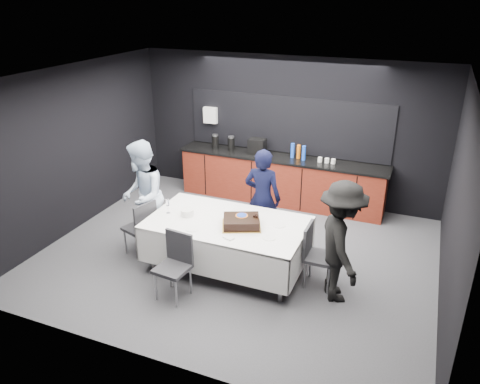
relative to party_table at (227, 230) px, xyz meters
The scene contains 18 objects.
ground 0.76m from the party_table, 90.00° to the left, with size 6.00×6.00×0.00m, color #47484D.
room_shell 1.28m from the party_table, 90.00° to the left, with size 6.04×5.04×2.82m.
kitchenette 2.62m from the party_table, 90.35° to the left, with size 4.10×0.64×2.05m.
party_table is the anchor object (origin of this frame).
cake_assembly 0.33m from the party_table, 11.45° to the right, with size 0.68×0.63×0.17m.
plate_stack 0.66m from the party_table, behind, with size 0.20×0.20×0.10m, color white.
loose_plate_near 0.56m from the party_table, 131.65° to the right, with size 0.19×0.19×0.01m, color white.
loose_plate_right_a 0.78m from the party_table, 13.01° to the left, with size 0.19×0.19×0.01m, color white.
loose_plate_right_b 0.78m from the party_table, 17.16° to the right, with size 0.19×0.19×0.01m, color white.
loose_plate_far 0.42m from the party_table, 88.40° to the left, with size 0.19×0.19×0.01m, color white.
fork_pile 0.53m from the party_table, 63.72° to the right, with size 0.15×0.09×0.02m, color white.
champagne_flute 0.99m from the party_table, behind, with size 0.06×0.06×0.22m.
chair_left 1.39m from the party_table, behind, with size 0.53×0.53×0.92m.
chair_right 1.32m from the party_table, ahead, with size 0.42×0.42×0.92m.
chair_near 0.97m from the party_table, 112.95° to the right, with size 0.46×0.46×0.92m.
person_center 0.93m from the party_table, 75.15° to the left, with size 0.60×0.40×1.65m, color black.
person_left 1.54m from the party_table, behind, with size 0.87×0.68×1.78m, color silver.
person_right 1.70m from the party_table, ahead, with size 1.10×0.63×1.70m, color black.
Camera 1 is at (2.49, -5.97, 3.91)m, focal length 35.00 mm.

